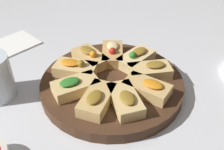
# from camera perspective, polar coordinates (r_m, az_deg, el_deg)

# --- Properties ---
(ground_plane) EXTENTS (3.00, 3.00, 0.00)m
(ground_plane) POSITION_cam_1_polar(r_m,az_deg,el_deg) (0.58, 0.00, -2.88)
(ground_plane) COLOR silver
(serving_board) EXTENTS (0.31, 0.31, 0.02)m
(serving_board) POSITION_cam_1_polar(r_m,az_deg,el_deg) (0.57, 0.00, -1.94)
(serving_board) COLOR #422819
(serving_board) RESTS_ON ground_plane
(focaccia_slice_0) EXTENTS (0.10, 0.10, 0.03)m
(focaccia_slice_0) POSITION_cam_1_polar(r_m,az_deg,el_deg) (0.50, 2.87, -5.44)
(focaccia_slice_0) COLOR #DBB775
(focaccia_slice_0) RESTS_ON serving_board
(focaccia_slice_1) EXTENTS (0.06, 0.10, 0.03)m
(focaccia_slice_1) POSITION_cam_1_polar(r_m,az_deg,el_deg) (0.53, 7.68, -2.85)
(focaccia_slice_1) COLOR tan
(focaccia_slice_1) RESTS_ON serving_board
(focaccia_slice_2) EXTENTS (0.09, 0.10, 0.03)m
(focaccia_slice_2) POSITION_cam_1_polar(r_m,az_deg,el_deg) (0.58, 8.25, 0.93)
(focaccia_slice_2) COLOR #DBB775
(focaccia_slice_2) RESTS_ON serving_board
(focaccia_slice_3) EXTENTS (0.10, 0.07, 0.04)m
(focaccia_slice_3) POSITION_cam_1_polar(r_m,az_deg,el_deg) (0.61, 5.26, 3.63)
(focaccia_slice_3) COLOR #E5C689
(focaccia_slice_3) RESTS_ON serving_board
(focaccia_slice_4) EXTENTS (0.10, 0.08, 0.04)m
(focaccia_slice_4) POSITION_cam_1_polar(r_m,az_deg,el_deg) (0.63, 0.09, 4.73)
(focaccia_slice_4) COLOR tan
(focaccia_slice_4) RESTS_ON serving_board
(focaccia_slice_5) EXTENTS (0.08, 0.10, 0.04)m
(focaccia_slice_5) POSITION_cam_1_polar(r_m,az_deg,el_deg) (0.61, -4.77, 3.84)
(focaccia_slice_5) COLOR tan
(focaccia_slice_5) RESTS_ON serving_board
(focaccia_slice_6) EXTENTS (0.06, 0.10, 0.04)m
(focaccia_slice_6) POSITION_cam_1_polar(r_m,az_deg,el_deg) (0.58, -7.97, 1.39)
(focaccia_slice_6) COLOR #DBB775
(focaccia_slice_6) RESTS_ON serving_board
(focaccia_slice_7) EXTENTS (0.10, 0.09, 0.03)m
(focaccia_slice_7) POSITION_cam_1_polar(r_m,az_deg,el_deg) (0.53, -7.99, -2.43)
(focaccia_slice_7) COLOR #DBB775
(focaccia_slice_7) RESTS_ON serving_board
(focaccia_slice_8) EXTENTS (0.10, 0.06, 0.03)m
(focaccia_slice_8) POSITION_cam_1_polar(r_m,az_deg,el_deg) (0.50, -3.30, -5.34)
(focaccia_slice_8) COLOR tan
(focaccia_slice_8) RESTS_ON serving_board
(napkin_stack) EXTENTS (0.15, 0.14, 0.01)m
(napkin_stack) POSITION_cam_1_polar(r_m,az_deg,el_deg) (0.79, -20.73, 6.43)
(napkin_stack) COLOR white
(napkin_stack) RESTS_ON ground_plane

